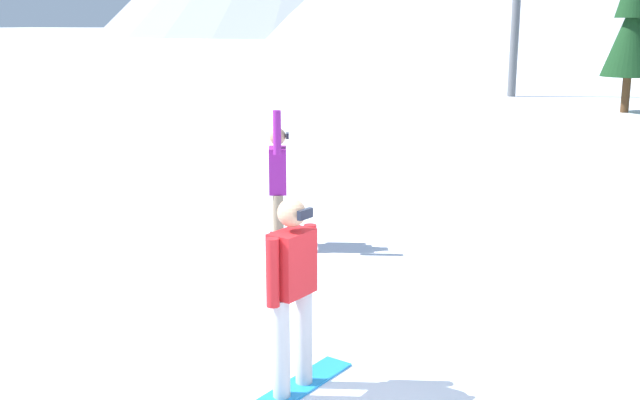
# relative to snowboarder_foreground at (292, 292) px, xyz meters

# --- Properties ---
(snowboarder_foreground) EXTENTS (0.55, 1.48, 1.73)m
(snowboarder_foreground) POSITION_rel_snowboarder_foreground_xyz_m (0.00, 0.00, 0.00)
(snowboarder_foreground) COLOR #1E8CD8
(snowboarder_foreground) RESTS_ON ground_plane
(snowboarder_midground) EXTENTS (0.97, 1.53, 2.00)m
(snowboarder_midground) POSITION_rel_snowboarder_foreground_xyz_m (-2.13, 3.83, 0.02)
(snowboarder_midground) COLOR red
(snowboarder_midground) RESTS_ON ground_plane
(pine_tree_young) EXTENTS (1.90, 1.90, 5.82)m
(pine_tree_young) POSITION_rel_snowboarder_foreground_xyz_m (1.38, 23.95, 2.25)
(pine_tree_young) COLOR #472D19
(pine_tree_young) RESTS_ON ground_plane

